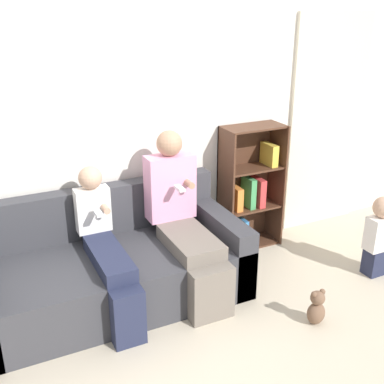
% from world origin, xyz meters
% --- Properties ---
extents(ground_plane, '(14.00, 14.00, 0.00)m').
position_xyz_m(ground_plane, '(0.00, 0.00, 0.00)').
color(ground_plane, beige).
extents(back_wall, '(10.00, 0.06, 2.55)m').
position_xyz_m(back_wall, '(0.00, 1.07, 1.27)').
color(back_wall, silver).
rests_on(back_wall, ground_plane).
extents(curtain_panel, '(0.88, 0.04, 2.13)m').
position_xyz_m(curtain_panel, '(2.07, 1.02, 1.06)').
color(curtain_panel, beige).
rests_on(curtain_panel, ground_plane).
extents(couch, '(2.07, 0.94, 0.82)m').
position_xyz_m(couch, '(-0.35, 0.57, 0.27)').
color(couch, '#38383D').
rests_on(couch, ground_plane).
extents(adult_seated, '(0.40, 0.90, 1.27)m').
position_xyz_m(adult_seated, '(0.24, 0.50, 0.64)').
color(adult_seated, '#70665B').
rests_on(adult_seated, ground_plane).
extents(child_seated, '(0.26, 0.92, 1.06)m').
position_xyz_m(child_seated, '(-0.40, 0.44, 0.53)').
color(child_seated, '#232842').
rests_on(child_seated, ground_plane).
extents(toddler_standing, '(0.23, 0.18, 0.72)m').
position_xyz_m(toddler_standing, '(1.82, -0.06, 0.38)').
color(toddler_standing, '#232842').
rests_on(toddler_standing, ground_plane).
extents(bookshelf, '(0.57, 0.30, 1.17)m').
position_xyz_m(bookshelf, '(1.13, 0.92, 0.57)').
color(bookshelf, '#4C2D1E').
rests_on(bookshelf, ground_plane).
extents(teddy_bear, '(0.14, 0.12, 0.28)m').
position_xyz_m(teddy_bear, '(0.90, -0.39, 0.13)').
color(teddy_bear, brown).
rests_on(teddy_bear, ground_plane).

